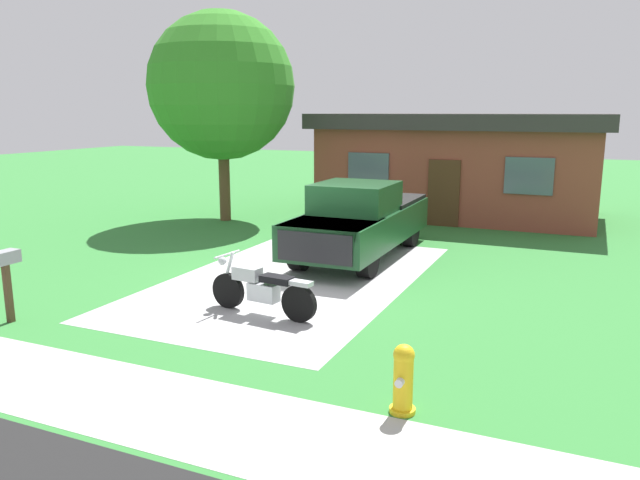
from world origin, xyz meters
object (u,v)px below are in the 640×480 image
fire_hydrant (403,379)px  mailbox (5,267)px  neighbor_house (461,164)px  shade_tree (221,86)px  pickup_truck (361,219)px  motorcycle (262,289)px

fire_hydrant → mailbox: (-7.14, 0.42, 0.55)m
neighbor_house → shade_tree: bearing=-147.8°
pickup_truck → shade_tree: bearing=152.3°
fire_hydrant → neighbor_house: size_ratio=0.09×
pickup_truck → neighbor_house: (0.95, 7.49, 0.84)m
motorcycle → mailbox: size_ratio=1.75×
motorcycle → shade_tree: bearing=126.1°
motorcycle → fire_hydrant: 4.20m
motorcycle → shade_tree: size_ratio=0.33×
shade_tree → neighbor_house: size_ratio=0.70×
pickup_truck → shade_tree: (-5.98, 3.14, 3.41)m
pickup_truck → fire_hydrant: size_ratio=6.48×
neighbor_house → motorcycle: bearing=-94.7°
pickup_truck → shade_tree: size_ratio=0.84×
motorcycle → neighbor_house: neighbor_house is taller
motorcycle → fire_hydrant: bearing=-37.1°
mailbox → shade_tree: bearing=101.7°
fire_hydrant → neighbor_house: 15.23m
pickup_truck → neighbor_house: size_ratio=0.59×
shade_tree → neighbor_house: (6.92, 4.35, -2.57)m
fire_hydrant → neighbor_house: (-2.33, 14.99, 1.36)m
fire_hydrant → mailbox: bearing=176.6°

